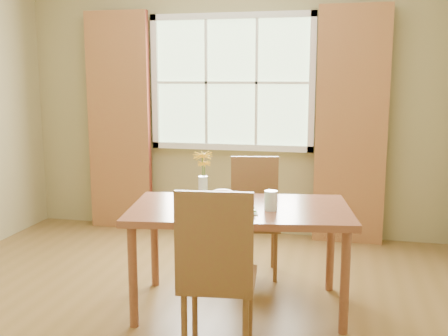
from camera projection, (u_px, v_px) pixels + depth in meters
room at (171, 110)px, 3.33m from camera, size 4.24×3.84×2.74m
window at (231, 83)px, 5.10m from camera, size 1.62×0.06×1.32m
curtain_left at (119, 122)px, 5.33m from camera, size 0.65×0.08×2.20m
curtain_right at (351, 127)px, 4.83m from camera, size 0.65×0.08×2.20m
dining_table at (240, 217)px, 3.49m from camera, size 1.55×1.02×0.71m
chair_near at (217, 268)px, 2.82m from camera, size 0.45×0.45×0.98m
chair_far at (255, 210)px, 4.18m from camera, size 0.45×0.45×0.92m
placemat at (221, 209)px, 3.40m from camera, size 0.52×0.44×0.01m
plate at (229, 210)px, 3.35m from camera, size 0.36×0.36×0.01m
croissant_sandwich at (222, 198)px, 3.37m from camera, size 0.19×0.15×0.12m
water_glass at (271, 201)px, 3.37m from camera, size 0.09×0.09×0.13m
flower_vase at (203, 171)px, 3.64m from camera, size 0.14×0.14×0.34m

